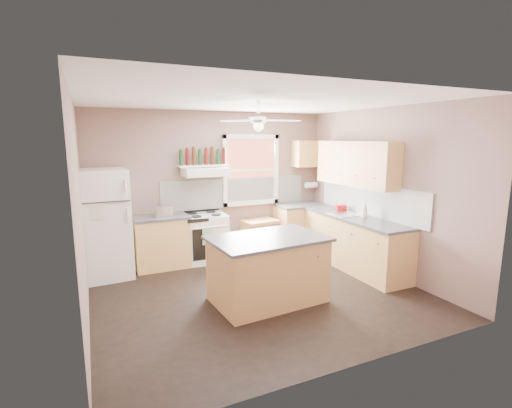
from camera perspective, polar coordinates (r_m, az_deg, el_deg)
name	(u,v)px	position (r m, az deg, el deg)	size (l,w,h in m)	color
floor	(258,292)	(5.54, 0.36, -13.42)	(4.50, 4.50, 0.00)	black
ceiling	(259,101)	(5.10, 0.39, 15.59)	(4.50, 4.50, 0.00)	white
wall_back	(213,185)	(7.02, -6.61, 2.99)	(4.50, 0.05, 2.70)	#7C5E54
wall_right	(384,191)	(6.44, 19.07, 1.86)	(0.05, 4.00, 2.70)	#7C5E54
wall_left	(78,215)	(4.69, -25.74, -1.50)	(0.05, 4.00, 2.70)	#7C5E54
backsplash_back	(236,193)	(7.16, -3.05, 1.77)	(2.90, 0.03, 0.55)	white
backsplash_right	(369,199)	(6.66, 16.97, 0.70)	(0.03, 2.60, 0.55)	white
window_view	(251,170)	(7.22, -0.85, 5.25)	(1.00, 0.02, 1.20)	brown
window_frame	(251,170)	(7.20, -0.77, 5.23)	(1.16, 0.07, 1.36)	white
refrigerator	(105,224)	(6.33, -22.25, -2.88)	(0.74, 0.72, 1.74)	white
base_cabinet_left	(162,243)	(6.64, -14.33, -5.77)	(0.90, 0.60, 0.86)	tan
counter_left	(160,217)	(6.54, -14.51, -1.97)	(0.92, 0.62, 0.04)	#414143
toaster	(164,211)	(6.47, -14.01, -1.08)	(0.28, 0.16, 0.18)	silver
stove	(205,238)	(6.81, -7.90, -5.15)	(0.76, 0.64, 0.86)	white
range_hood	(205,172)	(6.67, -7.81, 4.92)	(0.78, 0.50, 0.14)	white
bottle_shelf	(203,166)	(6.77, -8.12, 5.84)	(0.90, 0.26, 0.03)	white
cart	(260,236)	(7.24, 0.65, -5.01)	(0.65, 0.43, 0.65)	tan
base_cabinet_corner	(301,227)	(7.62, 6.94, -3.48)	(1.00, 0.60, 0.86)	tan
base_cabinet_right	(354,243)	(6.63, 14.78, -5.82)	(0.60, 2.20, 0.86)	tan
counter_corner	(302,205)	(7.53, 7.02, -0.15)	(1.02, 0.62, 0.04)	#414143
counter_right	(354,218)	(6.52, 14.89, -2.02)	(0.62, 2.22, 0.04)	#414143
sink	(347,214)	(6.67, 13.81, -1.58)	(0.55, 0.45, 0.03)	silver
faucet	(354,210)	(6.75, 14.90, -0.83)	(0.03, 0.03, 0.14)	silver
upper_cabinet_right	(356,164)	(6.64, 15.08, 6.03)	(0.33, 1.80, 0.76)	tan
upper_cabinet_corner	(308,154)	(7.63, 7.96, 7.67)	(0.60, 0.33, 0.52)	tan
paper_towel	(311,185)	(7.78, 8.47, 2.89)	(0.12, 0.12, 0.26)	white
island	(268,271)	(5.14, 1.82, -10.19)	(1.44, 0.91, 0.86)	tan
island_top	(268,239)	(5.00, 1.85, -5.35)	(1.53, 1.00, 0.04)	#414143
ceiling_fan_hub	(259,120)	(5.09, 0.39, 12.79)	(0.20, 0.20, 0.08)	white
soap_bottle	(365,210)	(6.42, 16.38, -0.89)	(0.10, 0.10, 0.26)	silver
red_caddy	(341,208)	(6.98, 12.96, -0.56)	(0.18, 0.12, 0.10)	#B50F15
wine_bottles	(203,157)	(6.76, -8.15, 7.19)	(0.86, 0.06, 0.31)	#143819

